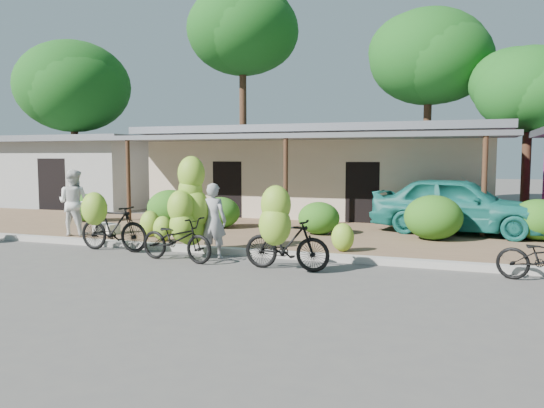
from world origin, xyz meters
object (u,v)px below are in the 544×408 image
at_px(tree_center_right, 425,56).
at_px(teal_van, 458,205).
at_px(bike_center, 184,220).
at_px(sack_far, 106,228).
at_px(bystander, 74,203).
at_px(bike_right, 283,235).
at_px(sack_near, 168,230).
at_px(tree_back_left, 71,85).
at_px(tree_near_right, 524,87).
at_px(tree_far_center, 240,29).
at_px(vendor, 213,221).
at_px(bike_left, 110,224).

height_order(tree_center_right, teal_van, tree_center_right).
bearing_deg(bike_center, sack_far, 69.62).
distance_m(bystander, teal_van, 10.65).
height_order(sack_far, bystander, bystander).
distance_m(bike_right, sack_far, 6.63).
relative_size(tree_center_right, sack_near, 10.56).
bearing_deg(tree_center_right, tree_back_left, -168.37).
xyz_separation_m(tree_near_right, sack_far, (-11.67, -11.42, -4.79)).
xyz_separation_m(tree_center_right, sack_far, (-7.67, -13.42, -6.65)).
distance_m(bike_right, teal_van, 6.73).
distance_m(tree_center_right, bystander, 17.30).
bearing_deg(tree_near_right, tree_far_center, 173.42).
bearing_deg(bike_right, tree_back_left, 52.86).
xyz_separation_m(tree_near_right, teal_van, (-2.36, -8.10, -4.13)).
xyz_separation_m(tree_back_left, bike_right, (15.42, -12.51, -5.15)).
bearing_deg(vendor, bike_right, 155.39).
bearing_deg(bystander, vendor, 159.96).
height_order(bike_left, sack_near, bike_left).
height_order(bike_center, vendor, bike_center).
bearing_deg(tree_near_right, sack_near, -131.02).
relative_size(bike_center, sack_far, 3.05).
distance_m(tree_back_left, bike_right, 20.52).
relative_size(tree_far_center, tree_near_right, 1.62).
height_order(tree_far_center, vendor, tree_far_center).
relative_size(tree_back_left, teal_van, 1.71).
distance_m(bike_center, bike_right, 2.54).
relative_size(tree_far_center, tree_center_right, 1.21).
distance_m(tree_center_right, sack_near, 15.92).
bearing_deg(bike_left, bike_center, -93.71).
height_order(tree_near_right, vendor, tree_near_right).
relative_size(bike_left, bystander, 1.07).
distance_m(sack_near, sack_far, 1.88).
distance_m(tree_near_right, bystander, 17.64).
distance_m(bike_left, sack_far, 2.42).
bearing_deg(sack_far, tree_near_right, 44.39).
relative_size(vendor, bystander, 0.94).
xyz_separation_m(tree_far_center, sack_near, (3.21, -12.76, -8.42)).
bearing_deg(tree_center_right, vendor, -103.02).
relative_size(tree_near_right, sack_far, 8.94).
height_order(tree_far_center, tree_near_right, tree_far_center).
height_order(tree_center_right, bike_center, tree_center_right).
height_order(tree_near_right, sack_far, tree_near_right).
bearing_deg(vendor, tree_back_left, -41.27).
bearing_deg(teal_van, sack_far, 118.29).
bearing_deg(vendor, sack_near, -40.01).
relative_size(tree_near_right, bike_center, 2.93).
xyz_separation_m(tree_far_center, sack_far, (1.33, -12.92, -8.43)).
bearing_deg(sack_far, bystander, -135.30).
bearing_deg(tree_near_right, tree_center_right, 153.43).
bearing_deg(tree_center_right, sack_near, -113.60).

